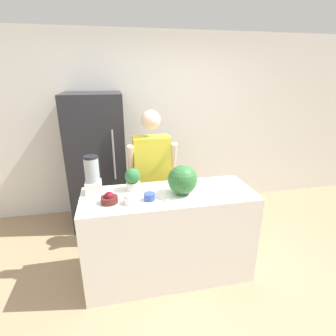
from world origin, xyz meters
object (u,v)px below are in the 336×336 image
at_px(bowl_cherries, 109,199).
at_px(blender, 92,176).
at_px(person, 152,178).
at_px(watermelon, 183,180).
at_px(bowl_cream, 130,199).
at_px(bowl_small_blue, 149,197).
at_px(refrigerator, 98,161).
at_px(potted_plant, 133,179).

xyz_separation_m(bowl_cherries, blender, (-0.15, 0.24, 0.14)).
relative_size(bowl_cherries, blender, 0.41).
bearing_deg(person, watermelon, -75.06).
relative_size(bowl_cream, bowl_small_blue, 1.10).
bearing_deg(refrigerator, bowl_cream, -76.40).
distance_m(watermelon, potted_plant, 0.50).
distance_m(refrigerator, blender, 1.12).
height_order(bowl_cream, bowl_small_blue, bowl_cream).
distance_m(bowl_cherries, bowl_cream, 0.18).
distance_m(blender, potted_plant, 0.38).
height_order(bowl_cherries, potted_plant, potted_plant).
relative_size(watermelon, bowl_small_blue, 2.75).
height_order(bowl_cream, blender, blender).
xyz_separation_m(person, bowl_cherries, (-0.49, -0.73, 0.13)).
relative_size(bowl_cherries, bowl_small_blue, 1.50).
relative_size(bowl_cherries, potted_plant, 0.68).
xyz_separation_m(refrigerator, blender, (0.01, -1.10, 0.22)).
height_order(person, watermelon, person).
bearing_deg(person, refrigerator, 136.69).
bearing_deg(bowl_cream, blender, 137.91).
height_order(watermelon, bowl_small_blue, watermelon).
relative_size(watermelon, potted_plant, 1.25).
bearing_deg(bowl_cream, bowl_small_blue, 9.11).
bearing_deg(blender, bowl_cherries, -58.88).
bearing_deg(watermelon, bowl_cherries, -177.77).
bearing_deg(refrigerator, person, -43.31).
bearing_deg(bowl_cherries, watermelon, 2.23).
bearing_deg(refrigerator, bowl_cherries, -83.18).
height_order(blender, potted_plant, blender).
bearing_deg(bowl_cream, refrigerator, 103.60).
xyz_separation_m(watermelon, bowl_small_blue, (-0.32, -0.05, -0.12)).
relative_size(refrigerator, person, 1.09).
bearing_deg(refrigerator, watermelon, -57.45).
relative_size(watermelon, blender, 0.75).
bearing_deg(bowl_small_blue, refrigerator, 110.80).
distance_m(bowl_small_blue, blender, 0.59).
distance_m(refrigerator, watermelon, 1.57).
bearing_deg(blender, refrigerator, 90.71).
xyz_separation_m(refrigerator, bowl_cream, (0.34, -1.39, 0.08)).
distance_m(refrigerator, bowl_small_blue, 1.46).
bearing_deg(watermelon, blender, 165.30).
relative_size(refrigerator, bowl_cherries, 11.83).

